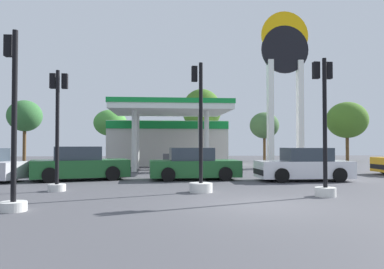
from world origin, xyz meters
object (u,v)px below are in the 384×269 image
(traffic_signal_3, at_px, (13,150))
(tree_1, at_px, (110,123))
(tree_2, at_px, (202,110))
(traffic_signal_0, at_px, (324,144))
(car_1, at_px, (304,166))
(car_3, at_px, (194,165))
(traffic_signal_1, at_px, (200,161))
(tree_4, at_px, (347,120))
(car_5, at_px, (80,165))
(tree_3, at_px, (264,126))
(station_pole_sign, at_px, (285,70))
(traffic_signal_2, at_px, (58,140))
(tree_0, at_px, (25,116))

(traffic_signal_3, distance_m, tree_1, 26.71)
(tree_2, bearing_deg, traffic_signal_0, -86.74)
(car_1, distance_m, car_3, 5.28)
(traffic_signal_1, distance_m, tree_4, 30.03)
(car_5, bearing_deg, tree_3, 51.47)
(traffic_signal_0, relative_size, tree_2, 0.66)
(traffic_signal_1, bearing_deg, tree_3, 68.47)
(traffic_signal_1, height_order, tree_4, tree_4)
(car_3, distance_m, car_5, 5.58)
(car_5, relative_size, traffic_signal_0, 1.05)
(traffic_signal_1, bearing_deg, traffic_signal_0, -19.69)
(traffic_signal_0, bearing_deg, tree_2, 93.26)
(car_3, xyz_separation_m, tree_2, (2.45, 17.07, 4.29))
(car_3, distance_m, tree_2, 17.77)
(station_pole_sign, xyz_separation_m, traffic_signal_1, (-7.86, -13.26, -6.10))
(tree_1, bearing_deg, tree_2, -8.44)
(traffic_signal_1, xyz_separation_m, tree_1, (-6.04, 23.26, 2.65))
(car_5, bearing_deg, traffic_signal_1, -44.56)
(tree_2, relative_size, tree_3, 1.41)
(tree_2, bearing_deg, car_5, -115.60)
(traffic_signal_2, xyz_separation_m, traffic_signal_3, (-0.05, -4.24, -0.30))
(car_3, height_order, tree_2, tree_2)
(car_1, relative_size, traffic_signal_3, 0.93)
(tree_4, bearing_deg, traffic_signal_0, -119.28)
(traffic_signal_1, height_order, traffic_signal_2, traffic_signal_1)
(station_pole_sign, relative_size, traffic_signal_2, 2.56)
(traffic_signal_2, bearing_deg, tree_0, 111.25)
(tree_0, distance_m, tree_3, 23.54)
(tree_1, relative_size, tree_2, 0.72)
(tree_4, bearing_deg, tree_2, -173.49)
(car_5, relative_size, traffic_signal_1, 1.04)
(traffic_signal_1, height_order, tree_1, tree_1)
(traffic_signal_0, height_order, tree_0, tree_0)
(tree_2, bearing_deg, station_pole_sign, -59.33)
(tree_3, bearing_deg, traffic_signal_1, -111.53)
(station_pole_sign, height_order, car_5, station_pole_sign)
(traffic_signal_2, bearing_deg, car_1, 15.34)
(tree_0, bearing_deg, traffic_signal_0, -54.20)
(traffic_signal_2, height_order, tree_1, tree_1)
(tree_1, bearing_deg, tree_0, 175.65)
(traffic_signal_1, bearing_deg, station_pole_sign, 59.33)
(traffic_signal_2, height_order, tree_4, tree_4)
(car_3, relative_size, traffic_signal_2, 0.99)
(car_3, distance_m, tree_4, 26.22)
(station_pole_sign, bearing_deg, tree_1, 144.29)
(traffic_signal_1, height_order, traffic_signal_3, traffic_signal_3)
(station_pole_sign, bearing_deg, traffic_signal_0, -104.57)
(station_pole_sign, xyz_separation_m, tree_2, (-5.16, 8.70, -2.22))
(car_1, bearing_deg, station_pole_sign, 75.57)
(car_1, relative_size, traffic_signal_2, 0.98)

